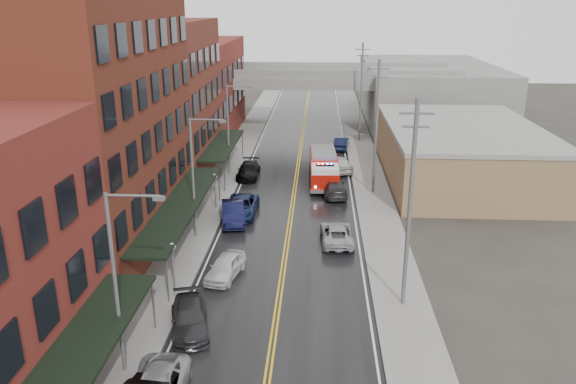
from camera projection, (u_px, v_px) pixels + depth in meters
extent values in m
cube|color=black|center=(292.00, 211.00, 47.02)|extent=(11.00, 160.00, 0.02)
cube|color=slate|center=(205.00, 208.00, 47.39)|extent=(3.00, 160.00, 0.15)
cube|color=slate|center=(379.00, 212.00, 46.60)|extent=(3.00, 160.00, 0.15)
cube|color=gray|center=(225.00, 209.00, 47.30)|extent=(0.30, 160.00, 0.15)
cube|color=gray|center=(359.00, 211.00, 46.69)|extent=(0.30, 160.00, 0.15)
cube|color=#502015|center=(92.00, 120.00, 38.22)|extent=(9.00, 20.00, 18.00)
cube|color=#602A1C|center=(162.00, 99.00, 55.24)|extent=(9.00, 15.00, 15.00)
cube|color=maroon|center=(200.00, 88.00, 72.26)|extent=(9.00, 20.00, 12.00)
cube|color=olive|center=(460.00, 154.00, 54.80)|extent=(14.00, 22.00, 5.00)
cube|color=slate|center=(427.00, 92.00, 82.56)|extent=(18.00, 30.00, 8.00)
cube|color=black|center=(66.00, 371.00, 21.89)|extent=(2.60, 16.00, 0.18)
cylinder|color=slate|center=(153.00, 306.00, 29.49)|extent=(0.10, 0.10, 3.00)
cube|color=black|center=(181.00, 204.00, 39.84)|extent=(2.60, 18.00, 0.18)
cylinder|color=slate|center=(167.00, 281.00, 32.14)|extent=(0.10, 0.10, 3.00)
cylinder|color=slate|center=(219.00, 187.00, 48.39)|extent=(0.10, 0.10, 3.00)
cube|color=black|center=(223.00, 145.00, 56.38)|extent=(2.60, 13.00, 0.18)
cylinder|color=slate|center=(224.00, 177.00, 51.04)|extent=(0.10, 0.10, 3.00)
cylinder|color=slate|center=(242.00, 145.00, 62.56)|extent=(0.10, 0.10, 3.00)
cylinder|color=#59595B|center=(174.00, 269.00, 33.69)|extent=(0.14, 0.14, 2.80)
sphere|color=silver|center=(172.00, 247.00, 33.20)|extent=(0.44, 0.44, 0.44)
cylinder|color=#59595B|center=(215.00, 194.00, 46.91)|extent=(0.14, 0.14, 2.80)
sphere|color=silver|center=(215.00, 177.00, 46.43)|extent=(0.44, 0.44, 0.44)
cylinder|color=#59595B|center=(116.00, 288.00, 25.15)|extent=(0.18, 0.18, 9.00)
cylinder|color=#59595B|center=(133.00, 196.00, 23.66)|extent=(2.40, 0.12, 0.12)
cube|color=#59595B|center=(159.00, 198.00, 23.63)|extent=(0.50, 0.22, 0.18)
cylinder|color=#59595B|center=(193.00, 180.00, 40.27)|extent=(0.18, 0.18, 9.00)
cylinder|color=#59595B|center=(207.00, 120.00, 38.78)|extent=(2.40, 0.12, 0.12)
cube|color=#59595B|center=(222.00, 121.00, 38.75)|extent=(0.50, 0.22, 0.18)
cylinder|color=#59595B|center=(228.00, 131.00, 55.38)|extent=(0.18, 0.18, 9.00)
cylinder|color=#59595B|center=(239.00, 86.00, 53.90)|extent=(2.40, 0.12, 0.12)
cube|color=#59595B|center=(250.00, 88.00, 53.87)|extent=(0.50, 0.22, 0.18)
cylinder|color=#59595B|center=(410.00, 208.00, 30.52)|extent=(0.24, 0.24, 12.00)
cube|color=#59595B|center=(417.00, 113.00, 28.84)|extent=(1.80, 0.12, 0.12)
cube|color=#59595B|center=(416.00, 127.00, 29.07)|extent=(1.40, 0.12, 0.12)
cylinder|color=#59595B|center=(376.00, 129.00, 49.42)|extent=(0.24, 0.24, 12.00)
cube|color=#59595B|center=(379.00, 69.00, 47.74)|extent=(1.80, 0.12, 0.12)
cube|color=#59595B|center=(379.00, 77.00, 47.97)|extent=(1.40, 0.12, 0.12)
cylinder|color=#59595B|center=(361.00, 93.00, 68.32)|extent=(0.24, 0.24, 12.00)
cube|color=#59595B|center=(363.00, 50.00, 66.64)|extent=(1.80, 0.12, 0.12)
cube|color=#59595B|center=(363.00, 56.00, 66.86)|extent=(1.40, 0.12, 0.12)
cube|color=slate|center=(304.00, 79.00, 75.08)|extent=(40.00, 10.00, 1.50)
cube|color=slate|center=(223.00, 106.00, 76.88)|extent=(1.60, 8.00, 6.00)
cube|color=slate|center=(385.00, 108.00, 75.70)|extent=(1.60, 8.00, 6.00)
cube|color=#A51107|center=(323.00, 164.00, 54.77)|extent=(2.77, 5.72, 2.15)
cube|color=#A51107|center=(325.00, 179.00, 51.10)|extent=(2.66, 2.75, 1.53)
cube|color=silver|center=(325.00, 169.00, 50.77)|extent=(2.52, 2.54, 0.51)
cube|color=black|center=(325.00, 175.00, 51.20)|extent=(2.64, 1.73, 0.82)
cube|color=slate|center=(323.00, 152.00, 54.38)|extent=(2.50, 5.30, 0.31)
cube|color=black|center=(325.00, 165.00, 50.66)|extent=(1.64, 0.35, 0.14)
sphere|color=#FF0C0C|center=(319.00, 164.00, 50.65)|extent=(0.20, 0.20, 0.20)
sphere|color=#1933FF|center=(331.00, 164.00, 50.63)|extent=(0.20, 0.20, 0.20)
cylinder|color=black|center=(312.00, 188.00, 51.27)|extent=(1.04, 0.40, 1.02)
cylinder|color=black|center=(337.00, 188.00, 51.23)|extent=(1.04, 0.40, 1.02)
cylinder|color=black|center=(311.00, 176.00, 54.66)|extent=(1.04, 0.40, 1.02)
cylinder|color=black|center=(334.00, 176.00, 54.62)|extent=(1.04, 0.40, 1.02)
cylinder|color=black|center=(311.00, 169.00, 57.07)|extent=(1.04, 0.40, 1.02)
cylinder|color=black|center=(333.00, 169.00, 57.03)|extent=(1.04, 0.40, 1.02)
imported|color=#262628|center=(190.00, 318.00, 29.84)|extent=(3.07, 5.06, 1.37)
imported|color=silver|center=(225.00, 267.00, 35.58)|extent=(2.50, 4.39, 1.41)
imported|color=black|center=(233.00, 213.00, 44.36)|extent=(2.57, 5.16, 1.63)
imported|color=#121E45|center=(241.00, 207.00, 45.87)|extent=(2.58, 5.44, 1.50)
imported|color=black|center=(248.00, 170.00, 55.74)|extent=(2.05, 5.03, 1.46)
imported|color=#9EA1A6|center=(337.00, 233.00, 40.75)|extent=(2.49, 5.01, 1.36)
imported|color=#2B2A2D|center=(334.00, 188.00, 50.56)|extent=(2.60, 5.24, 1.46)
imported|color=silver|center=(339.00, 164.00, 57.69)|extent=(3.17, 5.08, 1.61)
imported|color=black|center=(341.00, 143.00, 66.35)|extent=(2.05, 4.62, 1.48)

